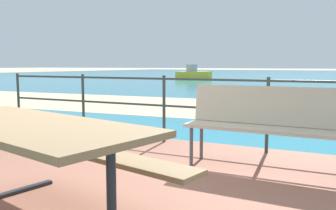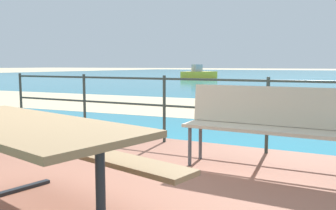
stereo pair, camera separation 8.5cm
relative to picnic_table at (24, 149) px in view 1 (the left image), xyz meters
The scene contains 8 objects.
ground_plane 1.03m from the picnic_table, 127.29° to the left, with size 240.00×240.00×0.00m, color beige.
patio_paving 1.01m from the picnic_table, 127.29° to the left, with size 6.40×5.20×0.06m, color #935B47.
sea_water 40.65m from the picnic_table, 90.68° to the left, with size 90.00×90.00×0.01m, color teal.
beach_strip 7.91m from the picnic_table, 93.53° to the left, with size 54.00×4.53×0.01m, color beige.
picnic_table is the anchor object (origin of this frame).
park_bench 2.50m from the picnic_table, 63.83° to the left, with size 1.69×0.46×0.90m.
railing_fence 3.03m from the picnic_table, 99.21° to the left, with size 5.94×0.04×0.98m.
boat_near 29.57m from the picnic_table, 109.43° to the left, with size 2.59×3.70×1.22m.
Camera 1 is at (2.29, -2.25, 1.18)m, focal length 38.12 mm.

